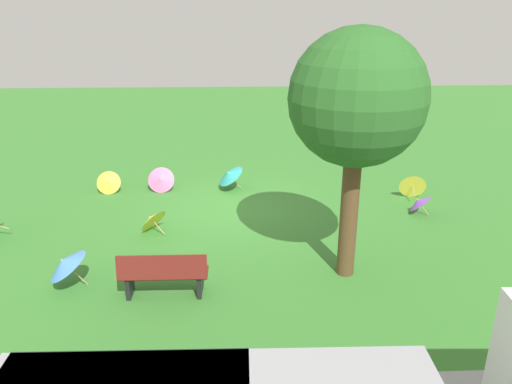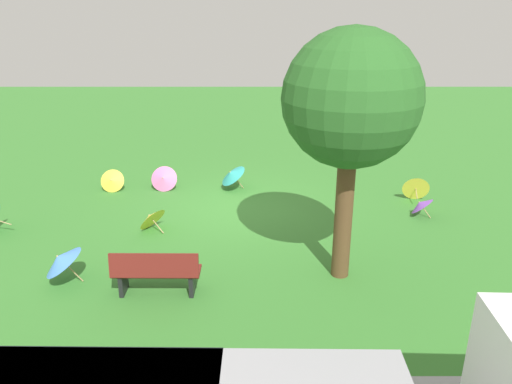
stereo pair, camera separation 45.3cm
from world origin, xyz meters
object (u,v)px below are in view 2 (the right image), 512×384
object	(u,v)px
parasol_blue_0	(61,259)
parasol_yellow_2	(416,187)
park_bench	(156,272)
parasol_pink_0	(164,178)
parasol_purple_0	(421,204)
parasol_yellow_1	(112,181)
parasol_yellow_0	(151,217)
parasol_teal_0	(232,174)
shade_tree	(351,101)

from	to	relation	value
parasol_blue_0	parasol_yellow_2	xyz separation A→B (m)	(-8.03, -4.33, -0.16)
park_bench	parasol_pink_0	bearing A→B (deg)	-81.50
parasol_pink_0	parasol_purple_0	distance (m)	7.02
parasol_purple_0	parasol_yellow_1	bearing A→B (deg)	-12.19
parasol_pink_0	parasol_yellow_2	xyz separation A→B (m)	(-6.97, 0.73, -0.00)
parasol_yellow_0	parasol_purple_0	world-z (taller)	parasol_yellow_0
parasol_blue_0	parasol_yellow_1	world-z (taller)	parasol_blue_0
parasol_teal_0	parasol_yellow_2	xyz separation A→B (m)	(-5.03, 0.78, -0.11)
park_bench	parasol_blue_0	xyz separation A→B (m)	(1.87, -0.38, 0.05)
parasol_pink_0	parasol_blue_0	bearing A→B (deg)	78.19
parasol_yellow_1	parasol_pink_0	bearing A→B (deg)	-177.26
shade_tree	parasol_blue_0	xyz separation A→B (m)	(5.36, 0.34, -2.93)
parasol_yellow_2	parasol_purple_0	bearing A→B (deg)	79.75
parasol_pink_0	parasol_yellow_0	xyz separation A→B (m)	(-0.16, 2.66, -0.04)
parasol_yellow_1	parasol_yellow_2	xyz separation A→B (m)	(-8.44, 0.66, 0.04)
shade_tree	parasol_purple_0	xyz separation A→B (m)	(-2.47, -2.88, -3.13)
shade_tree	park_bench	bearing A→B (deg)	11.66
parasol_yellow_0	parasol_yellow_2	bearing A→B (deg)	-164.23
park_bench	parasol_yellow_0	bearing A→B (deg)	-76.76
parasol_yellow_1	parasol_yellow_2	world-z (taller)	parasol_yellow_2
parasol_teal_0	parasol_pink_0	xyz separation A→B (m)	(1.95, 0.05, -0.11)
park_bench	shade_tree	xyz separation A→B (m)	(-3.48, -0.72, 2.99)
parasol_yellow_0	shade_tree	bearing A→B (deg)	153.45
parasol_yellow_0	parasol_blue_0	xyz separation A→B (m)	(1.22, 2.41, 0.20)
parasol_teal_0	parasol_purple_0	distance (m)	5.19
parasol_teal_0	parasol_pink_0	bearing A→B (deg)	1.42
park_bench	parasol_yellow_2	bearing A→B (deg)	-142.58
park_bench	parasol_blue_0	distance (m)	1.91
shade_tree	parasol_yellow_0	world-z (taller)	shade_tree
parasol_yellow_0	parasol_yellow_2	size ratio (longest dim) A/B	1.16
parasol_yellow_1	parasol_teal_0	bearing A→B (deg)	-178.02
parasol_pink_0	parasol_teal_0	bearing A→B (deg)	-178.58
parasol_pink_0	parasol_yellow_1	world-z (taller)	parasol_pink_0
parasol_teal_0	parasol_purple_0	xyz separation A→B (m)	(-4.83, 1.90, -0.15)
parasol_pink_0	parasol_blue_0	world-z (taller)	parasol_blue_0
parasol_teal_0	shade_tree	bearing A→B (deg)	116.25
shade_tree	parasol_yellow_0	size ratio (longest dim) A/B	5.33
parasol_blue_0	shade_tree	bearing A→B (deg)	-176.40
parasol_blue_0	parasol_yellow_1	size ratio (longest dim) A/B	1.41
parasol_teal_0	parasol_blue_0	bearing A→B (deg)	59.55
parasol_yellow_2	park_bench	bearing A→B (deg)	37.42
shade_tree	parasol_pink_0	xyz separation A→B (m)	(4.30, -4.72, -3.09)
parasol_blue_0	parasol_purple_0	bearing A→B (deg)	-157.69
parasol_yellow_0	parasol_yellow_1	xyz separation A→B (m)	(1.62, -2.59, 0.00)
parasol_teal_0	parasol_purple_0	bearing A→B (deg)	158.54
park_bench	parasol_yellow_2	size ratio (longest dim) A/B	2.10
park_bench	parasol_teal_0	size ratio (longest dim) A/B	1.64
parasol_teal_0	parasol_purple_0	size ratio (longest dim) A/B	1.21
shade_tree	parasol_yellow_2	size ratio (longest dim) A/B	6.18
parasol_teal_0	parasol_blue_0	distance (m)	5.93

